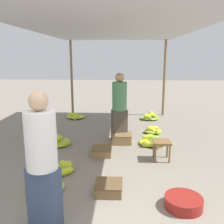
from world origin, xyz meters
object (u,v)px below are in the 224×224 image
at_px(banana_pile_left_2, 63,168).
at_px(banana_pile_right_2, 152,142).
at_px(banana_pile_right_0, 150,117).
at_px(shopper_walking_mid, 119,106).
at_px(basin_black, 183,202).
at_px(crate_far, 122,138).
at_px(banana_pile_right_1, 153,130).
at_px(crate_mid, 102,151).
at_px(banana_pile_left_0, 60,142).
at_px(banana_pile_left_3, 75,116).
at_px(vendor_foreground, 42,161).
at_px(banana_pile_left_1, 42,186).
at_px(stool, 162,145).
at_px(crate_near, 109,188).

bearing_deg(banana_pile_left_2, banana_pile_right_2, 40.99).
bearing_deg(banana_pile_right_0, shopper_walking_mid, -113.99).
xyz_separation_m(basin_black, crate_far, (-0.87, 2.57, 0.03)).
relative_size(banana_pile_right_1, shopper_walking_mid, 0.30).
bearing_deg(shopper_walking_mid, banana_pile_left_2, -118.11).
relative_size(crate_mid, crate_far, 0.90).
distance_m(banana_pile_left_0, banana_pile_left_2, 1.38).
distance_m(banana_pile_left_0, banana_pile_left_3, 2.60).
bearing_deg(banana_pile_right_0, basin_black, -90.04).
height_order(banana_pile_left_3, banana_pile_right_2, banana_pile_right_2).
bearing_deg(banana_pile_left_2, basin_black, -27.31).
bearing_deg(crate_mid, banana_pile_right_1, 52.03).
xyz_separation_m(banana_pile_left_0, banana_pile_right_2, (2.11, 0.16, -0.02)).
relative_size(vendor_foreground, shopper_walking_mid, 1.01).
xyz_separation_m(banana_pile_left_0, banana_pile_right_1, (2.24, 1.06, -0.01)).
xyz_separation_m(banana_pile_left_1, banana_pile_right_1, (2.01, 3.04, -0.00)).
bearing_deg(banana_pile_right_1, banana_pile_left_1, -123.43).
relative_size(vendor_foreground, basin_black, 3.20).
relative_size(stool, shopper_walking_mid, 0.24).
bearing_deg(basin_black, vendor_foreground, -164.03).
bearing_deg(shopper_walking_mid, banana_pile_left_0, -161.38).
relative_size(banana_pile_left_1, shopper_walking_mid, 0.46).
bearing_deg(banana_pile_right_0, banana_pile_left_1, -114.27).
bearing_deg(vendor_foreground, stool, 51.68).
bearing_deg(basin_black, banana_pile_left_0, 134.81).
bearing_deg(banana_pile_left_1, crate_mid, 62.06).
relative_size(banana_pile_left_2, banana_pile_left_3, 0.87).
bearing_deg(vendor_foreground, crate_near, 49.52).
height_order(banana_pile_right_1, crate_near, banana_pile_right_1).
bearing_deg(shopper_walking_mid, banana_pile_right_0, 66.01).
relative_size(vendor_foreground, crate_far, 3.60).
distance_m(banana_pile_right_0, banana_pile_right_2, 2.41).
distance_m(banana_pile_right_1, crate_mid, 2.00).
xyz_separation_m(banana_pile_right_1, shopper_walking_mid, (-0.90, -0.60, 0.77)).
bearing_deg(banana_pile_left_1, stool, 33.06).
height_order(basin_black, banana_pile_right_0, banana_pile_right_0).
bearing_deg(stool, crate_far, 129.00).
distance_m(basin_black, banana_pile_left_3, 5.48).
xyz_separation_m(stool, crate_far, (-0.79, 0.97, -0.21)).
distance_m(banana_pile_left_2, banana_pile_right_1, 3.01).
bearing_deg(stool, banana_pile_left_2, -160.96).
height_order(basin_black, banana_pile_left_1, banana_pile_left_1).
bearing_deg(shopper_walking_mid, basin_black, -71.19).
relative_size(stool, crate_far, 0.86).
bearing_deg(banana_pile_left_3, banana_pile_right_1, -32.63).
bearing_deg(banana_pile_left_3, crate_far, -55.74).
xyz_separation_m(banana_pile_right_0, banana_pile_right_1, (-0.05, -1.51, -0.02)).
bearing_deg(banana_pile_right_1, shopper_walking_mid, -146.03).
relative_size(stool, banana_pile_right_0, 0.59).
xyz_separation_m(vendor_foreground, basin_black, (1.73, 0.50, -0.78)).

